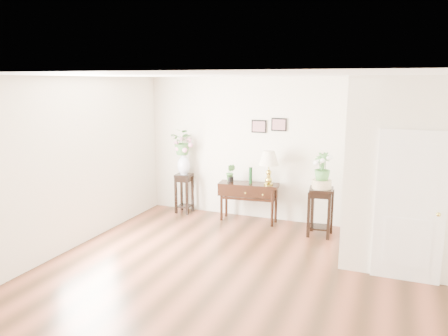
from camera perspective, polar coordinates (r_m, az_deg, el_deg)
The scene contains 20 objects.
floor at distance 6.35m, azimuth 2.56°, elevation -14.13°, with size 6.00×5.50×0.02m, color brown.
ceiling at distance 5.73m, azimuth 2.81°, elevation 12.04°, with size 6.00×5.50×0.02m, color white.
wall_back at distance 8.48m, azimuth 8.78°, elevation 2.21°, with size 6.00×0.02×2.80m, color silver.
wall_front at distance 3.52m, azimuth -12.45°, elevation -11.20°, with size 6.00×0.02×2.80m, color silver.
wall_left at distance 7.40m, azimuth -19.84°, elevation 0.33°, with size 0.02×5.50×2.80m, color silver.
partition at distance 7.32m, azimuth 23.20°, elevation -0.04°, with size 1.80×1.95×2.80m, color silver.
door at distance 6.42m, azimuth 23.12°, elevation -4.75°, with size 0.90×0.05×2.10m, color white.
art_print_left at distance 8.57m, azimuth 4.59°, elevation 5.44°, with size 0.30×0.02×0.25m, color black.
art_print_right at distance 8.46m, azimuth 7.19°, elevation 5.65°, with size 0.30×0.02×0.25m, color black.
wall_ornament at distance 7.38m, azimuth 16.25°, elevation 5.62°, with size 0.51×0.51×0.07m, color #A78738.
console_table at distance 8.58m, azimuth 3.21°, elevation -4.51°, with size 1.16×0.39×0.77m, color black.
table_lamp at distance 8.30m, azimuth 5.87°, elevation 0.12°, with size 0.38×0.38×0.67m, color gold.
green_vase at distance 8.44m, azimuth 3.49°, elevation -0.90°, with size 0.07×0.07×0.32m, color #0E3215.
potted_plant at distance 8.57m, azimuth 0.87°, elevation -0.69°, with size 0.19×0.15×0.34m, color #3F7838.
plant_stand_a at distance 9.18m, azimuth -5.21°, elevation -3.31°, with size 0.32×0.32×0.82m, color black.
porcelain_vase at distance 9.04m, azimuth -5.28°, elevation 0.60°, with size 0.26×0.26×0.46m, color silver, non-canonical shape.
lily_arrangement at distance 8.97m, azimuth -5.34°, elevation 3.41°, with size 0.49×0.43×0.55m, color #3F7838.
plant_stand_b at distance 7.98m, azimuth 12.48°, elevation -5.63°, with size 0.41×0.41×0.87m, color black.
ceramic_bowl at distance 7.85m, azimuth 12.64°, elevation -2.03°, with size 0.34×0.34×0.15m, color beige.
narcissus at distance 7.79m, azimuth 12.74°, elevation 0.09°, with size 0.29×0.29×0.51m, color #3F7838.
Camera 1 is at (1.86, -5.42, 2.74)m, focal length 35.00 mm.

